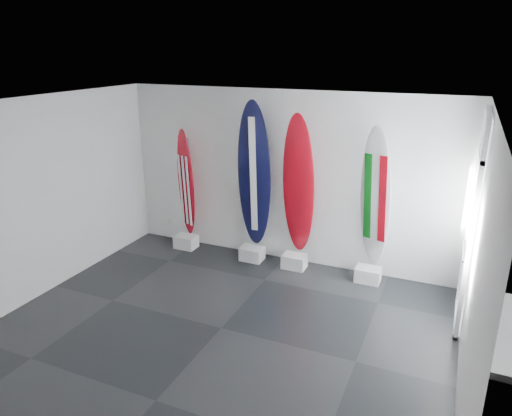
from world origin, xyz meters
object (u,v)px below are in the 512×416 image
at_px(surfboard_usa, 186,183).
at_px(surfboard_navy, 254,176).
at_px(surfboard_swiss, 298,186).
at_px(surfboard_italy, 375,198).

relative_size(surfboard_usa, surfboard_navy, 0.78).
height_order(surfboard_usa, surfboard_navy, surfboard_navy).
bearing_deg(surfboard_navy, surfboard_usa, 174.85).
bearing_deg(surfboard_swiss, surfboard_italy, 2.49).
distance_m(surfboard_usa, surfboard_navy, 1.41).
xyz_separation_m(surfboard_navy, surfboard_italy, (2.08, 0.00, -0.14)).
distance_m(surfboard_navy, surfboard_swiss, 0.81).
distance_m(surfboard_usa, surfboard_italy, 3.46).
bearing_deg(surfboard_navy, surfboard_swiss, -5.15).
xyz_separation_m(surfboard_usa, surfboard_italy, (3.46, 0.00, 0.15)).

